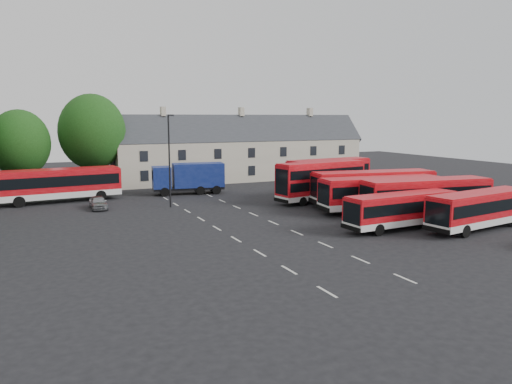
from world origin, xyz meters
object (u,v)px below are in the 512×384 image
(box_truck, at_px, (189,177))
(silver_car, at_px, (98,202))
(bus_dd_south, at_px, (321,179))
(lamppost, at_px, (170,158))
(bus_row_a, at_px, (480,207))

(box_truck, distance_m, silver_car, 12.18)
(bus_dd_south, distance_m, lamppost, 15.59)
(bus_row_a, height_order, silver_car, bus_row_a)
(bus_dd_south, height_order, lamppost, lamppost)
(box_truck, height_order, lamppost, lamppost)
(bus_row_a, relative_size, silver_car, 2.90)
(bus_row_a, distance_m, silver_car, 33.79)
(silver_car, bearing_deg, bus_row_a, -39.12)
(box_truck, xyz_separation_m, silver_car, (-10.78, -5.52, -1.34))
(silver_car, xyz_separation_m, lamppost, (6.57, -1.90, 4.16))
(bus_dd_south, xyz_separation_m, box_truck, (-10.80, 10.85, -0.40))
(box_truck, bearing_deg, bus_dd_south, -36.38)
(lamppost, bearing_deg, box_truck, 60.43)
(silver_car, height_order, lamppost, lamppost)
(bus_row_a, bearing_deg, silver_car, 131.84)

